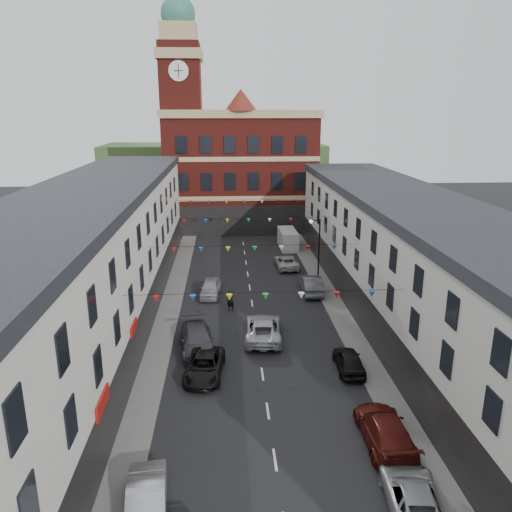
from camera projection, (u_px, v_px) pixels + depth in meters
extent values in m
plane|color=black|center=(258.00, 345.00, 35.03)|extent=(160.00, 160.00, 0.00)
cube|color=#605E5B|center=(163.00, 335.00, 36.52)|extent=(1.80, 64.00, 0.15)
cube|color=#605E5B|center=(348.00, 330.00, 37.34)|extent=(1.80, 64.00, 0.15)
cube|color=beige|center=(84.00, 277.00, 33.89)|extent=(8.00, 56.00, 10.00)
cube|color=black|center=(76.00, 199.00, 32.40)|extent=(8.40, 56.00, 0.70)
cube|color=black|center=(148.00, 321.00, 35.08)|extent=(0.12, 56.00, 3.20)
cube|color=#B8B5AC|center=(423.00, 277.00, 35.44)|extent=(8.00, 56.00, 9.00)
cube|color=black|center=(429.00, 210.00, 34.08)|extent=(8.40, 56.00, 0.70)
cube|color=black|center=(364.00, 316.00, 36.01)|extent=(0.12, 56.00, 3.20)
cube|color=maroon|center=(240.00, 173.00, 69.36)|extent=(20.00, 12.00, 15.00)
cube|color=tan|center=(240.00, 114.00, 67.12)|extent=(20.60, 12.60, 1.00)
cone|color=maroon|center=(241.00, 100.00, 61.85)|extent=(4.00, 4.00, 2.60)
cube|color=maroon|center=(183.00, 142.00, 64.78)|extent=(5.00, 5.00, 24.00)
cube|color=tan|center=(180.00, 55.00, 61.85)|extent=(5.60, 5.60, 1.20)
cube|color=tan|center=(179.00, 37.00, 61.26)|extent=(4.40, 4.40, 3.00)
sphere|color=#2A6A54|center=(178.00, 14.00, 60.53)|extent=(4.20, 4.20, 4.20)
cylinder|color=white|center=(178.00, 71.00, 59.96)|extent=(2.40, 0.12, 2.40)
cube|color=#315326|center=(215.00, 172.00, 92.82)|extent=(40.00, 14.00, 10.00)
cylinder|color=black|center=(319.00, 250.00, 48.02)|extent=(0.14, 0.14, 6.00)
cylinder|color=black|center=(316.00, 220.00, 47.18)|extent=(0.90, 0.10, 0.10)
sphere|color=beige|center=(311.00, 221.00, 47.18)|extent=(0.36, 0.36, 0.36)
imported|color=#999BA0|center=(146.00, 503.00, 19.95)|extent=(2.02, 4.59, 1.47)
imported|color=black|center=(204.00, 366.00, 30.82)|extent=(2.68, 4.98, 1.33)
imported|color=#37383E|center=(197.00, 340.00, 34.09)|extent=(2.89, 5.62, 1.56)
imported|color=#96989F|center=(210.00, 288.00, 44.30)|extent=(2.01, 4.30, 1.42)
imported|color=#999DA1|center=(413.00, 497.00, 20.36)|extent=(2.73, 4.97, 1.32)
imported|color=#501410|center=(385.00, 431.00, 24.42)|extent=(2.24, 5.38, 1.55)
imported|color=black|center=(349.00, 361.00, 31.48)|extent=(1.69, 3.97, 1.34)
imported|color=#4F5057|center=(311.00, 284.00, 44.95)|extent=(1.86, 4.91, 1.60)
imported|color=#B1B3B6|center=(286.00, 262.00, 52.23)|extent=(2.38, 4.81, 1.31)
imported|color=#B2B3B9|center=(263.00, 328.00, 35.92)|extent=(2.96, 5.71, 1.54)
cube|color=beige|center=(288.00, 239.00, 59.69)|extent=(2.03, 5.03, 2.21)
imported|color=black|center=(231.00, 300.00, 40.87)|extent=(0.78, 0.65, 1.83)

